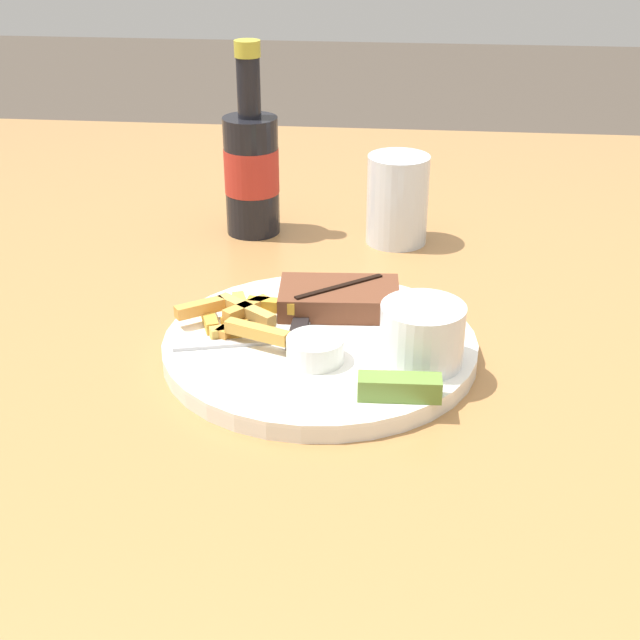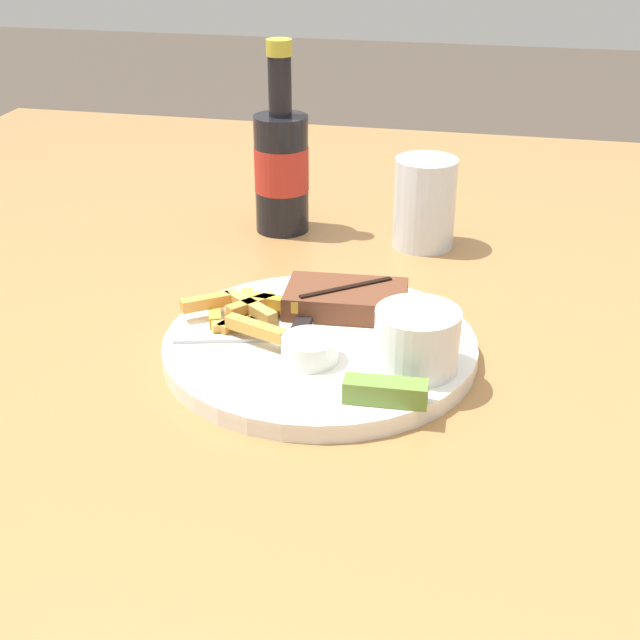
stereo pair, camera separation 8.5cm
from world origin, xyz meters
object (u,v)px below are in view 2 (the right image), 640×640
(pickle_spear, at_px, (386,391))
(drinking_glass, at_px, (425,203))
(dipping_sauce_cup, at_px, (305,347))
(steak_portion, at_px, (346,299))
(knife_utensil, at_px, (307,317))
(fork_utensil, at_px, (237,338))
(beer_bottle, at_px, (281,166))
(coleslaw_cup, at_px, (417,336))
(dinner_plate, at_px, (320,347))

(pickle_spear, distance_m, drinking_glass, 0.40)
(dipping_sauce_cup, xyz_separation_m, pickle_spear, (0.08, -0.06, -0.00))
(steak_portion, relative_size, knife_utensil, 0.77)
(knife_utensil, bearing_deg, dipping_sauce_cup, -167.35)
(fork_utensil, bearing_deg, pickle_spear, -41.52)
(fork_utensil, xyz_separation_m, beer_bottle, (-0.04, 0.34, 0.07))
(coleslaw_cup, bearing_deg, pickle_spear, -105.95)
(dinner_plate, relative_size, knife_utensil, 1.83)
(dipping_sauce_cup, xyz_separation_m, drinking_glass, (0.07, 0.35, 0.02))
(steak_portion, bearing_deg, fork_utensil, -136.48)
(steak_portion, relative_size, fork_utensil, 0.95)
(dinner_plate, xyz_separation_m, drinking_glass, (0.07, 0.30, 0.05))
(fork_utensil, height_order, knife_utensil, knife_utensil)
(coleslaw_cup, relative_size, beer_bottle, 0.32)
(pickle_spear, distance_m, beer_bottle, 0.47)
(coleslaw_cup, distance_m, fork_utensil, 0.18)
(coleslaw_cup, xyz_separation_m, knife_utensil, (-0.12, 0.07, -0.03))
(fork_utensil, distance_m, knife_utensil, 0.08)
(pickle_spear, xyz_separation_m, beer_bottle, (-0.20, 0.42, 0.06))
(dipping_sauce_cup, bearing_deg, drinking_glass, 78.58)
(pickle_spear, bearing_deg, steak_portion, 111.61)
(steak_portion, height_order, pickle_spear, steak_portion)
(drinking_glass, bearing_deg, steak_portion, -102.47)
(steak_portion, height_order, drinking_glass, drinking_glass)
(dinner_plate, relative_size, steak_portion, 2.40)
(fork_utensil, bearing_deg, drinking_glass, 51.58)
(coleslaw_cup, bearing_deg, dipping_sauce_cup, -175.71)
(coleslaw_cup, xyz_separation_m, fork_utensil, (-0.17, 0.02, -0.03))
(pickle_spear, xyz_separation_m, knife_utensil, (-0.10, 0.14, -0.01))
(dipping_sauce_cup, height_order, knife_utensil, dipping_sauce_cup)
(fork_utensil, xyz_separation_m, knife_utensil, (0.06, 0.06, 0.00))
(pickle_spear, relative_size, beer_bottle, 0.30)
(dinner_plate, bearing_deg, steak_portion, 78.80)
(steak_portion, bearing_deg, dipping_sauce_cup, -99.08)
(coleslaw_cup, relative_size, dipping_sauce_cup, 1.45)
(steak_portion, xyz_separation_m, fork_utensil, (-0.09, -0.09, -0.01))
(steak_portion, xyz_separation_m, drinking_glass, (0.05, 0.24, 0.03))
(coleslaw_cup, bearing_deg, drinking_glass, 95.23)
(dinner_plate, relative_size, fork_utensil, 2.28)
(dipping_sauce_cup, bearing_deg, knife_utensil, 102.14)
(beer_bottle, bearing_deg, pickle_spear, -64.69)
(beer_bottle, bearing_deg, knife_utensil, -70.89)
(steak_portion, height_order, coleslaw_cup, coleslaw_cup)
(dinner_plate, height_order, drinking_glass, drinking_glass)
(dinner_plate, distance_m, steak_portion, 0.07)
(steak_portion, bearing_deg, drinking_glass, 77.53)
(dipping_sauce_cup, relative_size, knife_utensil, 0.32)
(dinner_plate, distance_m, coleslaw_cup, 0.11)
(steak_portion, bearing_deg, pickle_spear, -68.39)
(fork_utensil, bearing_deg, dinner_plate, 0.00)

